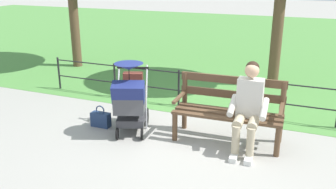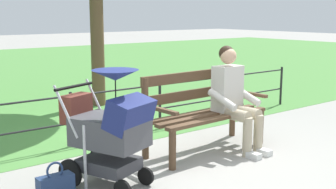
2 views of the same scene
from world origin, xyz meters
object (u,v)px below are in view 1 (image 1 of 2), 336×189
(park_bench, at_px, (229,107))
(stroller, at_px, (130,97))
(person_on_bench, at_px, (248,105))
(handbag, at_px, (101,119))

(park_bench, bearing_deg, stroller, 12.63)
(park_bench, xyz_separation_m, person_on_bench, (-0.32, 0.22, 0.15))
(park_bench, xyz_separation_m, handbag, (2.06, 0.33, -0.40))
(park_bench, distance_m, handbag, 2.12)
(park_bench, height_order, stroller, stroller)
(person_on_bench, xyz_separation_m, stroller, (1.80, 0.11, -0.08))
(person_on_bench, bearing_deg, handbag, 2.57)
(stroller, bearing_deg, person_on_bench, -176.51)
(park_bench, bearing_deg, handbag, 9.09)
(person_on_bench, relative_size, stroller, 1.11)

